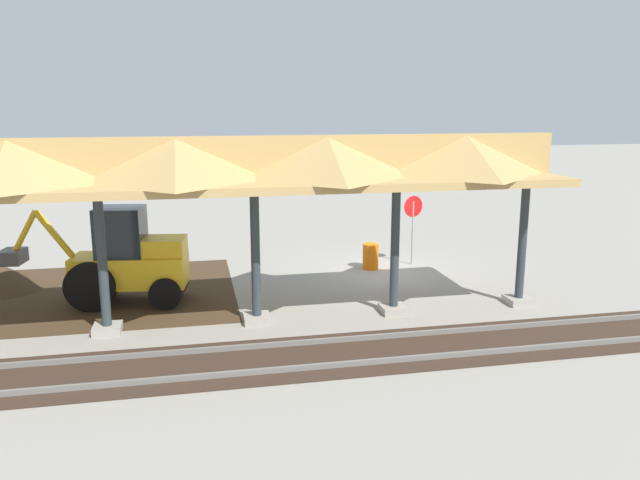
% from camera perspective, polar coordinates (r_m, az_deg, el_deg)
% --- Properties ---
extents(ground_plane, '(120.00, 120.00, 0.00)m').
position_cam_1_polar(ground_plane, '(21.68, 5.94, -2.91)').
color(ground_plane, gray).
extents(dirt_work_zone, '(10.06, 7.00, 0.01)m').
position_cam_1_polar(dirt_work_zone, '(20.43, -22.21, -4.72)').
color(dirt_work_zone, '#42301E').
rests_on(dirt_work_zone, ground).
extents(platform_canopy, '(20.19, 3.20, 4.90)m').
position_cam_1_polar(platform_canopy, '(15.81, -13.01, 6.57)').
color(platform_canopy, '#9E998E').
rests_on(platform_canopy, ground).
extents(rail_tracks, '(60.00, 2.58, 0.15)m').
position_cam_1_polar(rail_tracks, '(15.66, 13.58, -9.15)').
color(rail_tracks, slate).
rests_on(rail_tracks, ground).
extents(stop_sign, '(0.74, 0.22, 2.50)m').
position_cam_1_polar(stop_sign, '(22.42, 8.50, 2.26)').
color(stop_sign, gray).
rests_on(stop_sign, ground).
extents(backhoe, '(5.27, 2.11, 2.82)m').
position_cam_1_polar(backhoe, '(18.81, -17.44, -1.79)').
color(backhoe, yellow).
rests_on(backhoe, ground).
extents(dirt_mound, '(4.94, 4.94, 1.58)m').
position_cam_1_polar(dirt_mound, '(21.92, -26.94, -4.04)').
color(dirt_mound, '#42301E').
rests_on(dirt_mound, ground).
extents(traffic_barrel, '(0.56, 0.56, 0.90)m').
position_cam_1_polar(traffic_barrel, '(21.92, 4.65, -1.49)').
color(traffic_barrel, orange).
rests_on(traffic_barrel, ground).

